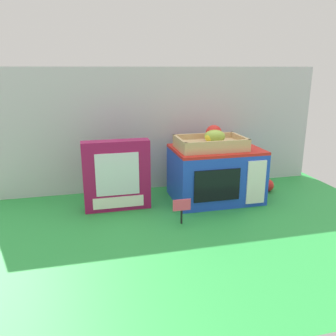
{
  "coord_description": "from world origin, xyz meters",
  "views": [
    {
      "loc": [
        -0.36,
        -1.4,
        0.58
      ],
      "look_at": [
        -0.01,
        0.0,
        0.16
      ],
      "focal_mm": 37.24,
      "sensor_mm": 36.0,
      "label": 1
    }
  ],
  "objects_px": {
    "cookie_set_box": "(117,176)",
    "price_sign": "(182,208)",
    "loose_toy_apple": "(268,185)",
    "toy_microwave": "(215,174)",
    "food_groups_crate": "(211,142)"
  },
  "relations": [
    {
      "from": "cookie_set_box",
      "to": "price_sign",
      "type": "relative_size",
      "value": 2.96
    },
    {
      "from": "loose_toy_apple",
      "to": "price_sign",
      "type": "bearing_deg",
      "value": -153.53
    },
    {
      "from": "toy_microwave",
      "to": "cookie_set_box",
      "type": "distance_m",
      "value": 0.44
    },
    {
      "from": "toy_microwave",
      "to": "loose_toy_apple",
      "type": "height_order",
      "value": "toy_microwave"
    },
    {
      "from": "cookie_set_box",
      "to": "price_sign",
      "type": "bearing_deg",
      "value": -43.23
    },
    {
      "from": "loose_toy_apple",
      "to": "food_groups_crate",
      "type": "bearing_deg",
      "value": -173.66
    },
    {
      "from": "price_sign",
      "to": "cookie_set_box",
      "type": "bearing_deg",
      "value": 136.77
    },
    {
      "from": "cookie_set_box",
      "to": "loose_toy_apple",
      "type": "xyz_separation_m",
      "value": [
        0.73,
        0.04,
        -0.12
      ]
    },
    {
      "from": "cookie_set_box",
      "to": "price_sign",
      "type": "xyz_separation_m",
      "value": [
        0.22,
        -0.21,
        -0.08
      ]
    },
    {
      "from": "toy_microwave",
      "to": "price_sign",
      "type": "xyz_separation_m",
      "value": [
        -0.22,
        -0.22,
        -0.05
      ]
    },
    {
      "from": "cookie_set_box",
      "to": "toy_microwave",
      "type": "bearing_deg",
      "value": 2.05
    },
    {
      "from": "price_sign",
      "to": "loose_toy_apple",
      "type": "height_order",
      "value": "price_sign"
    },
    {
      "from": "toy_microwave",
      "to": "price_sign",
      "type": "bearing_deg",
      "value": -134.65
    },
    {
      "from": "food_groups_crate",
      "to": "price_sign",
      "type": "distance_m",
      "value": 0.35
    },
    {
      "from": "price_sign",
      "to": "loose_toy_apple",
      "type": "distance_m",
      "value": 0.57
    }
  ]
}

